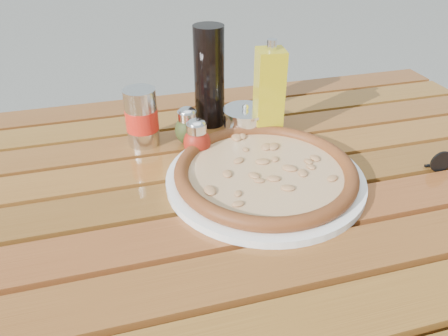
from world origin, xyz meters
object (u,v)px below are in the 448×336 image
object	(u,v)px
plate	(265,178)
parmesan_tin	(245,121)
oregano_shaker	(188,126)
soda_can	(142,118)
pepper_shaker	(197,139)
dark_bottle	(209,77)
pizza	(265,171)
table	(227,221)
olive_oil_cruet	(269,94)

from	to	relation	value
plate	parmesan_tin	distance (m)	0.19
oregano_shaker	soda_can	world-z (taller)	soda_can
pepper_shaker	dark_bottle	xyz separation A→B (m)	(0.06, 0.14, 0.07)
parmesan_tin	dark_bottle	bearing A→B (deg)	128.98
pizza	pepper_shaker	distance (m)	0.16
soda_can	dark_bottle	bearing A→B (deg)	19.27
pizza	dark_bottle	world-z (taller)	dark_bottle
table	soda_can	distance (m)	0.28
plate	oregano_shaker	xyz separation A→B (m)	(-0.10, 0.18, 0.03)
plate	olive_oil_cruet	world-z (taller)	olive_oil_cruet
dark_bottle	parmesan_tin	size ratio (longest dim) A/B	1.85
plate	parmesan_tin	size ratio (longest dim) A/B	3.03
oregano_shaker	dark_bottle	world-z (taller)	dark_bottle
pepper_shaker	oregano_shaker	world-z (taller)	same
olive_oil_cruet	dark_bottle	bearing A→B (deg)	137.07
oregano_shaker	table	bearing A→B (deg)	-79.88
pepper_shaker	parmesan_tin	xyz separation A→B (m)	(0.12, 0.06, -0.01)
table	parmesan_tin	size ratio (longest dim) A/B	11.79
table	oregano_shaker	distance (m)	0.22
oregano_shaker	dark_bottle	bearing A→B (deg)	49.59
parmesan_tin	plate	bearing A→B (deg)	-96.65
oregano_shaker	olive_oil_cruet	bearing A→B (deg)	-5.57
pizza	parmesan_tin	xyz separation A→B (m)	(0.02, 0.19, 0.01)
table	plate	size ratio (longest dim) A/B	3.89
table	olive_oil_cruet	xyz separation A→B (m)	(0.14, 0.17, 0.17)
dark_bottle	soda_can	distance (m)	0.17
pepper_shaker	olive_oil_cruet	world-z (taller)	olive_oil_cruet
soda_can	parmesan_tin	distance (m)	0.22
pizza	dark_bottle	size ratio (longest dim) A/B	1.51
table	pepper_shaker	size ratio (longest dim) A/B	17.07
plate	pepper_shaker	bearing A→B (deg)	128.24
soda_can	table	bearing A→B (deg)	-59.41
soda_can	parmesan_tin	world-z (taller)	soda_can
plate	pizza	size ratio (longest dim) A/B	1.08
plate	olive_oil_cruet	bearing A→B (deg)	68.70
pizza	dark_bottle	bearing A→B (deg)	98.21
pepper_shaker	table	bearing A→B (deg)	-78.25
plate	pizza	distance (m)	0.02
table	pepper_shaker	bearing A→B (deg)	101.75
table	olive_oil_cruet	size ratio (longest dim) A/B	6.67
pizza	table	bearing A→B (deg)	-179.69
table	dark_bottle	bearing A→B (deg)	82.50
dark_bottle	table	bearing A→B (deg)	-97.50
plate	olive_oil_cruet	xyz separation A→B (m)	(0.06, 0.17, 0.09)
table	plate	xyz separation A→B (m)	(0.07, 0.00, 0.08)
pizza	olive_oil_cruet	size ratio (longest dim) A/B	1.58
pizza	oregano_shaker	xyz separation A→B (m)	(-0.10, 0.18, 0.02)
soda_can	pepper_shaker	bearing A→B (deg)	-40.39
soda_can	olive_oil_cruet	size ratio (longest dim) A/B	0.57
pizza	parmesan_tin	bearing A→B (deg)	83.35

